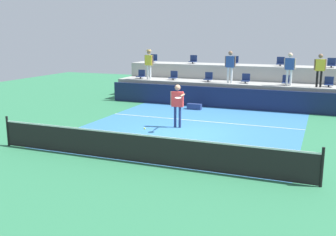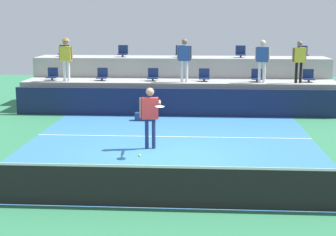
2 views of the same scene
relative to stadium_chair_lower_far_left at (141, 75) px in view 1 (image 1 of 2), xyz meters
The scene contains 25 objects.
ground_plane 9.12m from the stadium_chair_lower_far_left, 53.48° to the right, with size 40.00×40.00×0.00m, color #2D754C.
court_inner_paint 8.35m from the stadium_chair_lower_far_left, 49.32° to the right, with size 9.00×10.00×0.01m, color teal.
court_service_line 7.36m from the stadium_chair_lower_far_left, 42.06° to the right, with size 9.00×0.06×0.00m, color white.
tennis_net 12.48m from the stadium_chair_lower_far_left, 64.50° to the right, with size 10.48×0.08×1.07m.
sponsor_backboard 5.57m from the stadium_chair_lower_far_left, 12.97° to the right, with size 13.00×0.16×1.10m, color #141E42.
seating_tier_lower 5.42m from the stadium_chair_lower_far_left, ahead, with size 13.00×1.80×1.25m, color #9E9E99.
seating_tier_upper 5.69m from the stadium_chair_lower_far_left, 19.21° to the left, with size 13.00×1.80×2.10m, color #9E9E99.
stadium_chair_lower_far_left is the anchor object (origin of this frame).
stadium_chair_lower_left 2.12m from the stadium_chair_lower_far_left, ahead, with size 0.44×0.40×0.52m.
stadium_chair_lower_mid_left 4.26m from the stadium_chair_lower_far_left, ahead, with size 0.44×0.40×0.52m.
stadium_chair_lower_mid_right 6.39m from the stadium_chair_lower_far_left, ahead, with size 0.44×0.40×0.52m.
stadium_chair_lower_right 8.55m from the stadium_chair_lower_far_left, ahead, with size 0.44×0.40×0.52m.
stadium_chair_lower_far_right 10.65m from the stadium_chair_lower_far_left, ahead, with size 0.44×0.40×0.52m.
stadium_chair_upper_far_left 1.99m from the stadium_chair_lower_far_left, 88.77° to the left, with size 0.44×0.40×0.52m.
stadium_chair_upper_left 3.38m from the stadium_chair_lower_far_left, 33.35° to the left, with size 0.44×0.40×0.52m.
stadium_chair_upper_center 5.69m from the stadium_chair_lower_far_left, 18.65° to the left, with size 0.44×0.40×0.52m.
stadium_chair_upper_right 8.25m from the stadium_chair_lower_far_left, 12.68° to the left, with size 0.44×0.40×0.52m.
stadium_chair_upper_far_right 10.90m from the stadium_chair_lower_far_left, ahead, with size 0.44×0.40×0.52m.
tennis_player 8.00m from the stadium_chair_lower_far_left, 53.34° to the right, with size 0.82×1.23×1.83m.
spectator_with_hat 1.19m from the stadium_chair_lower_far_left, 28.56° to the right, with size 0.60×0.47×1.77m.
spectator_in_grey 5.66m from the stadium_chair_lower_far_left, ahead, with size 0.61×0.26×1.76m.
spectator_in_white 8.75m from the stadium_chair_lower_far_left, ahead, with size 0.60×0.27×1.71m.
spectator_leaning_on_rail 10.20m from the stadium_chair_lower_far_left, ahead, with size 0.59×0.27×1.69m.
tennis_ball 11.00m from the stadium_chair_lower_far_left, 63.76° to the right, with size 0.07×0.07×0.07m.
equipment_bag 4.88m from the stadium_chair_lower_far_left, 27.98° to the right, with size 0.76×0.28×0.30m, color navy.
Camera 1 is at (5.09, -14.41, 3.89)m, focal length 42.00 mm.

